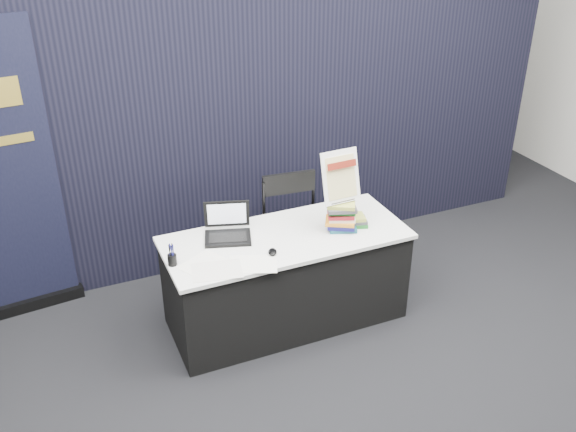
# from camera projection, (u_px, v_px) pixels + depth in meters

# --- Properties ---
(floor) EXTENTS (8.00, 8.00, 0.00)m
(floor) POSITION_uv_depth(u_px,v_px,m) (316.00, 361.00, 4.61)
(floor) COLOR black
(floor) RESTS_ON ground
(wall_back) EXTENTS (8.00, 0.02, 3.50)m
(wall_back) POSITION_uv_depth(u_px,v_px,m) (161.00, 12.00, 7.01)
(wall_back) COLOR beige
(wall_back) RESTS_ON floor
(drape_partition) EXTENTS (6.00, 0.08, 2.40)m
(drape_partition) POSITION_uv_depth(u_px,v_px,m) (236.00, 131.00, 5.33)
(drape_partition) COLOR black
(drape_partition) RESTS_ON floor
(display_table) EXTENTS (1.80, 0.75, 0.75)m
(display_table) POSITION_uv_depth(u_px,v_px,m) (286.00, 278.00, 4.87)
(display_table) COLOR black
(display_table) RESTS_ON floor
(laptop) EXTENTS (0.39, 0.36, 0.25)m
(laptop) POSITION_uv_depth(u_px,v_px,m) (226.00, 229.00, 4.66)
(laptop) COLOR black
(laptop) RESTS_ON display_table
(mouse) EXTENTS (0.09, 0.11, 0.03)m
(mouse) POSITION_uv_depth(u_px,v_px,m) (272.00, 252.00, 4.47)
(mouse) COLOR black
(mouse) RESTS_ON display_table
(brochure_left) EXTENTS (0.36, 0.33, 0.00)m
(brochure_left) POSITION_uv_depth(u_px,v_px,m) (202.00, 263.00, 4.37)
(brochure_left) COLOR white
(brochure_left) RESTS_ON display_table
(brochure_mid) EXTENTS (0.38, 0.30, 0.00)m
(brochure_mid) POSITION_uv_depth(u_px,v_px,m) (217.00, 271.00, 4.29)
(brochure_mid) COLOR silver
(brochure_mid) RESTS_ON display_table
(brochure_right) EXTENTS (0.39, 0.33, 0.00)m
(brochure_right) POSITION_uv_depth(u_px,v_px,m) (253.00, 264.00, 4.36)
(brochure_right) COLOR white
(brochure_right) RESTS_ON display_table
(pen_cup) EXTENTS (0.08, 0.08, 0.08)m
(pen_cup) POSITION_uv_depth(u_px,v_px,m) (172.00, 260.00, 4.34)
(pen_cup) COLOR black
(pen_cup) RESTS_ON display_table
(book_stack_tall) EXTENTS (0.25, 0.22, 0.22)m
(book_stack_tall) POSITION_uv_depth(u_px,v_px,m) (341.00, 216.00, 4.74)
(book_stack_tall) COLOR #18505E
(book_stack_tall) RESTS_ON display_table
(book_stack_short) EXTENTS (0.21, 0.18, 0.08)m
(book_stack_short) POSITION_uv_depth(u_px,v_px,m) (354.00, 221.00, 4.82)
(book_stack_short) COLOR #1A6422
(book_stack_short) RESTS_ON display_table
(info_sign) EXTENTS (0.30, 0.15, 0.40)m
(info_sign) POSITION_uv_depth(u_px,v_px,m) (341.00, 177.00, 4.62)
(info_sign) COLOR black
(info_sign) RESTS_ON book_stack_tall
(stacking_chair) EXTENTS (0.50, 0.50, 1.01)m
(stacking_chair) POSITION_uv_depth(u_px,v_px,m) (298.00, 233.00, 5.12)
(stacking_chair) COLOR black
(stacking_chair) RESTS_ON floor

